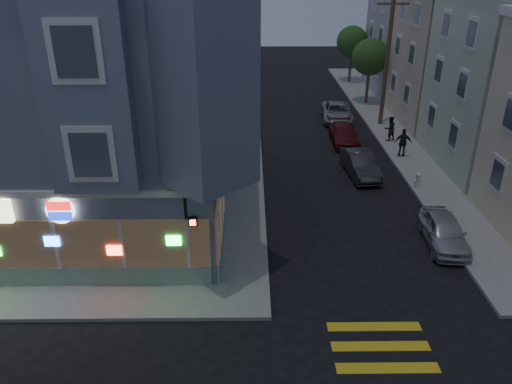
{
  "coord_description": "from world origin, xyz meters",
  "views": [
    {
      "loc": [
        2.31,
        -11.74,
        11.49
      ],
      "look_at": [
        2.53,
        7.43,
        2.39
      ],
      "focal_mm": 35.0,
      "sensor_mm": 36.0,
      "label": 1
    }
  ],
  "objects_px": {
    "pedestrian_a": "(390,128)",
    "parked_car_c": "(344,135)",
    "utility_pole": "(387,60)",
    "parked_car_b": "(360,164)",
    "traffic_signal": "(185,205)",
    "pedestrian_b": "(403,143)",
    "fire_hydrant": "(418,180)",
    "parked_car_a": "(444,231)",
    "street_tree_near": "(370,57)",
    "street_tree_far": "(352,42)",
    "parked_car_d": "(337,112)"
  },
  "relations": [
    {
      "from": "parked_car_d",
      "to": "street_tree_near",
      "type": "bearing_deg",
      "value": 59.74
    },
    {
      "from": "street_tree_far",
      "to": "pedestrian_a",
      "type": "relative_size",
      "value": 3.21
    },
    {
      "from": "parked_car_d",
      "to": "fire_hydrant",
      "type": "distance_m",
      "value": 12.87
    },
    {
      "from": "street_tree_far",
      "to": "pedestrian_a",
      "type": "xyz_separation_m",
      "value": [
        -0.51,
        -17.73,
        -2.96
      ]
    },
    {
      "from": "street_tree_far",
      "to": "utility_pole",
      "type": "bearing_deg",
      "value": -90.82
    },
    {
      "from": "street_tree_far",
      "to": "fire_hydrant",
      "type": "bearing_deg",
      "value": -92.03
    },
    {
      "from": "street_tree_far",
      "to": "street_tree_near",
      "type": "bearing_deg",
      "value": -90.0
    },
    {
      "from": "street_tree_far",
      "to": "parked_car_c",
      "type": "bearing_deg",
      "value": -101.35
    },
    {
      "from": "parked_car_d",
      "to": "pedestrian_a",
      "type": "bearing_deg",
      "value": -56.81
    },
    {
      "from": "street_tree_far",
      "to": "pedestrian_a",
      "type": "distance_m",
      "value": 17.99
    },
    {
      "from": "pedestrian_a",
      "to": "fire_hydrant",
      "type": "xyz_separation_m",
      "value": [
        -0.39,
        -7.65,
        -0.37
      ]
    },
    {
      "from": "parked_car_c",
      "to": "parked_car_a",
      "type": "bearing_deg",
      "value": -80.14
    },
    {
      "from": "street_tree_far",
      "to": "parked_car_a",
      "type": "xyz_separation_m",
      "value": [
        -1.5,
        -31.01,
        -3.27
      ]
    },
    {
      "from": "parked_car_b",
      "to": "fire_hydrant",
      "type": "relative_size",
      "value": 4.77
    },
    {
      "from": "parked_car_a",
      "to": "parked_car_b",
      "type": "xyz_separation_m",
      "value": [
        -2.1,
        7.66,
        0.01
      ]
    },
    {
      "from": "fire_hydrant",
      "to": "street_tree_near",
      "type": "bearing_deg",
      "value": 87.04
    },
    {
      "from": "pedestrian_b",
      "to": "parked_car_b",
      "type": "xyz_separation_m",
      "value": [
        -3.14,
        -2.63,
        -0.37
      ]
    },
    {
      "from": "street_tree_far",
      "to": "parked_car_d",
      "type": "height_order",
      "value": "street_tree_far"
    },
    {
      "from": "parked_car_c",
      "to": "fire_hydrant",
      "type": "bearing_deg",
      "value": -69.35
    },
    {
      "from": "utility_pole",
      "to": "parked_car_c",
      "type": "bearing_deg",
      "value": -130.81
    },
    {
      "from": "pedestrian_a",
      "to": "traffic_signal",
      "type": "relative_size",
      "value": 0.33
    },
    {
      "from": "parked_car_b",
      "to": "parked_car_d",
      "type": "bearing_deg",
      "value": 83.23
    },
    {
      "from": "street_tree_far",
      "to": "parked_car_b",
      "type": "relative_size",
      "value": 1.3
    },
    {
      "from": "utility_pole",
      "to": "parked_car_c",
      "type": "height_order",
      "value": "utility_pole"
    },
    {
      "from": "street_tree_near",
      "to": "parked_car_c",
      "type": "relative_size",
      "value": 1.26
    },
    {
      "from": "utility_pole",
      "to": "street_tree_near",
      "type": "height_order",
      "value": "utility_pole"
    },
    {
      "from": "pedestrian_b",
      "to": "traffic_signal",
      "type": "distance_m",
      "value": 17.95
    },
    {
      "from": "pedestrian_b",
      "to": "parked_car_d",
      "type": "height_order",
      "value": "pedestrian_b"
    },
    {
      "from": "utility_pole",
      "to": "pedestrian_b",
      "type": "bearing_deg",
      "value": -92.19
    },
    {
      "from": "street_tree_near",
      "to": "pedestrian_a",
      "type": "xyz_separation_m",
      "value": [
        -0.51,
        -9.73,
        -2.96
      ]
    },
    {
      "from": "utility_pole",
      "to": "parked_car_b",
      "type": "xyz_separation_m",
      "value": [
        -3.4,
        -9.35,
        -4.12
      ]
    },
    {
      "from": "parked_car_d",
      "to": "traffic_signal",
      "type": "height_order",
      "value": "traffic_signal"
    },
    {
      "from": "street_tree_far",
      "to": "fire_hydrant",
      "type": "xyz_separation_m",
      "value": [
        -0.9,
        -25.39,
        -3.33
      ]
    },
    {
      "from": "pedestrian_a",
      "to": "fire_hydrant",
      "type": "relative_size",
      "value": 1.93
    },
    {
      "from": "pedestrian_b",
      "to": "traffic_signal",
      "type": "height_order",
      "value": "traffic_signal"
    },
    {
      "from": "utility_pole",
      "to": "parked_car_b",
      "type": "height_order",
      "value": "utility_pole"
    },
    {
      "from": "pedestrian_b",
      "to": "parked_car_c",
      "type": "distance_m",
      "value": 4.22
    },
    {
      "from": "parked_car_a",
      "to": "fire_hydrant",
      "type": "distance_m",
      "value": 5.66
    },
    {
      "from": "parked_car_c",
      "to": "utility_pole",
      "type": "bearing_deg",
      "value": 49.92
    },
    {
      "from": "utility_pole",
      "to": "parked_car_c",
      "type": "distance_m",
      "value": 6.68
    },
    {
      "from": "street_tree_near",
      "to": "parked_car_d",
      "type": "xyz_separation_m",
      "value": [
        -3.27,
        -4.74,
        -3.28
      ]
    },
    {
      "from": "pedestrian_a",
      "to": "parked_car_c",
      "type": "bearing_deg",
      "value": -17.38
    },
    {
      "from": "pedestrian_a",
      "to": "pedestrian_b",
      "type": "distance_m",
      "value": 2.99
    },
    {
      "from": "parked_car_a",
      "to": "traffic_signal",
      "type": "height_order",
      "value": "traffic_signal"
    },
    {
      "from": "traffic_signal",
      "to": "parked_car_c",
      "type": "bearing_deg",
      "value": 51.64
    },
    {
      "from": "parked_car_b",
      "to": "traffic_signal",
      "type": "distance_m",
      "value": 14.04
    },
    {
      "from": "parked_car_c",
      "to": "fire_hydrant",
      "type": "xyz_separation_m",
      "value": [
        2.7,
        -7.45,
        -0.01
      ]
    },
    {
      "from": "street_tree_near",
      "to": "pedestrian_b",
      "type": "bearing_deg",
      "value": -92.06
    },
    {
      "from": "parked_car_b",
      "to": "parked_car_d",
      "type": "height_order",
      "value": "parked_car_b"
    },
    {
      "from": "parked_car_c",
      "to": "street_tree_near",
      "type": "bearing_deg",
      "value": 70.82
    }
  ]
}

